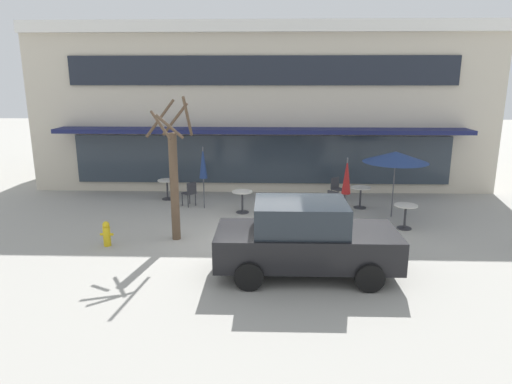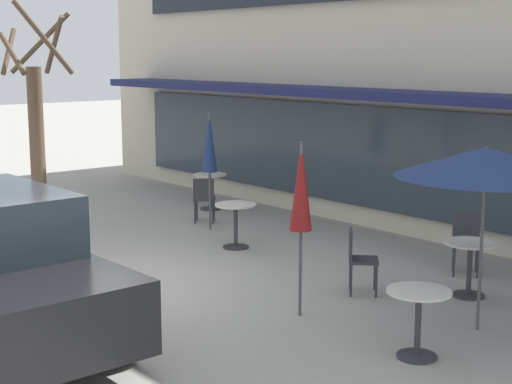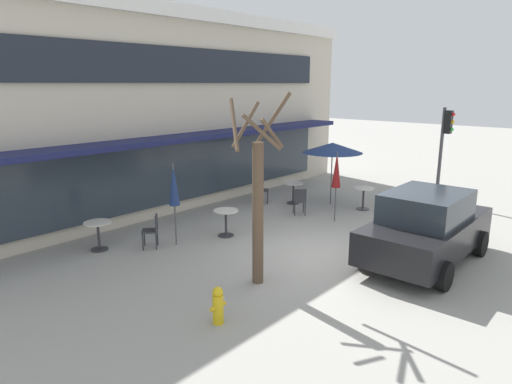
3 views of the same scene
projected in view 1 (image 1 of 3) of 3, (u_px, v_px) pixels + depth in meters
The scene contains 15 objects.
ground_plane at pixel (257, 244), 12.70m from camera, with size 80.00×80.00×0.00m, color #9E9B93.
building_facade at pixel (264, 104), 21.55m from camera, with size 18.57×9.10×6.63m.
cafe_table_near_wall at pixel (361, 194), 16.13m from camera, with size 0.70×0.70×0.76m.
cafe_table_streetside at pixel (242, 198), 15.56m from camera, with size 0.70×0.70×0.76m.
cafe_table_by_tree at pixel (405, 213), 13.89m from camera, with size 0.70×0.70×0.76m.
cafe_table_mid_patio at pixel (167, 186), 17.29m from camera, with size 0.70×0.70×0.76m.
patio_umbrella_green_folded at pixel (203, 163), 15.82m from camera, with size 0.28×0.28×2.20m.
patio_umbrella_cream_folded at pixel (347, 177), 13.67m from camera, with size 0.28×0.28×2.20m.
patio_umbrella_corner_open at pixel (396, 157), 14.74m from camera, with size 2.10×2.10×2.20m.
cafe_chair_0 at pixel (334, 201), 15.15m from camera, with size 0.57×0.57×0.89m.
cafe_chair_1 at pixel (337, 187), 17.05m from camera, with size 0.56×0.56×0.89m.
cafe_chair_2 at pixel (190, 192), 16.37m from camera, with size 0.56×0.56×0.89m.
parked_sedan at pixel (305, 238), 10.60m from camera, with size 4.21×2.04×1.76m.
street_tree at pixel (174, 176), 12.69m from camera, with size 1.23×1.30×4.05m.
fire_hydrant at pixel (107, 234), 12.51m from camera, with size 0.36×0.20×0.71m.
Camera 1 is at (0.39, -11.96, 4.50)m, focal length 32.00 mm.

